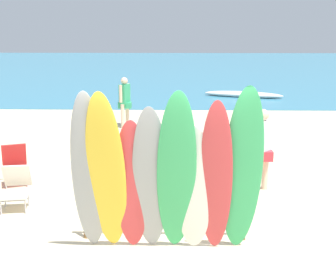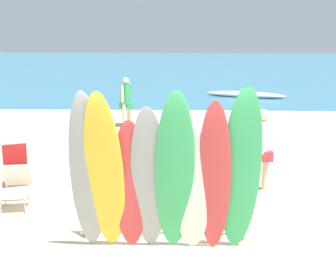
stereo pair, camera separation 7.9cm
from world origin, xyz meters
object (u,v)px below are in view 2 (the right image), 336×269
Objects in this scene: surfboard_red_2 at (130,186)px; surfboard_white_5 at (192,190)px; surfboard_rack at (163,205)px; beachgoer_by_water at (262,145)px; surfboard_grey_0 at (87,174)px; surfboard_grey_3 at (149,181)px; surfboard_red_6 at (214,179)px; beach_chair_red at (16,185)px; surfboard_yellow_1 at (105,174)px; beachgoer_midbeach at (126,99)px; surfboard_green_4 at (175,174)px; beach_chair_blue at (15,163)px; surfboard_green_7 at (241,172)px; distant_boat at (246,95)px.

surfboard_white_5 is at bearing -3.10° from surfboard_red_2.
beachgoer_by_water is at bearing 49.96° from surfboard_rack.
beachgoer_by_water is at bearing 38.30° from surfboard_grey_0.
surfboard_grey_3 is at bearing -10.61° from surfboard_red_2.
beach_chair_red is (-3.53, 1.80, -0.75)m from surfboard_red_6.
surfboard_rack is 0.80m from surfboard_red_2.
beachgoer_midbeach is at bearing 97.89° from surfboard_yellow_1.
surfboard_green_4 is 1.07× the size of surfboard_red_6.
surfboard_grey_3 is 0.90× the size of surfboard_green_4.
surfboard_grey_0 is 1.51m from surfboard_white_5.
surfboard_rack is at bearing 42.60° from surfboard_red_2.
surfboard_red_2 is 2.51× the size of beach_chair_blue.
surfboard_yellow_1 is 1.54m from surfboard_red_6.
beach_chair_blue is at bearing 100.27° from beach_chair_red.
surfboard_grey_0 is 3.08× the size of beach_chair_red.
surfboard_grey_0 is 0.99× the size of surfboard_green_4.
surfboard_green_4 is at bearing -70.86° from surfboard_rack.
surfboard_rack is 3.16× the size of beach_chair_red.
surfboard_white_5 is 2.44× the size of beach_chair_red.
surfboard_red_6 is (0.75, -0.52, 0.62)m from surfboard_rack.
surfboard_grey_0 is 1.26× the size of surfboard_white_5.
beach_chair_blue is (-2.46, 3.17, -0.80)m from surfboard_yellow_1.
beachgoer_by_water is at bearing 70.96° from surfboard_green_7.
surfboard_white_5 is at bearing -37.79° from beach_chair_red.
beachgoer_midbeach is (-1.12, 8.75, -0.08)m from surfboard_red_2.
surfboard_yellow_1 is at bearing -153.82° from beachgoer_midbeach.
beach_chair_blue is (-4.38, 3.09, -0.83)m from surfboard_green_7.
surfboard_rack is at bearing 150.31° from surfboard_red_6.
surfboard_red_6 is at bearing 4.43° from surfboard_yellow_1.
surfboard_yellow_1 is 3.06× the size of beach_chair_blue.
surfboard_red_6 is 5.13m from beach_chair_blue.
surfboard_yellow_1 is 0.98m from surfboard_green_4.
surfboard_green_7 reaches higher than surfboard_red_6.
beachgoer_midbeach is (-1.76, 8.84, -0.29)m from surfboard_green_4.
distant_boat is (3.68, 15.50, -0.90)m from surfboard_red_2.
surfboard_yellow_1 reaches higher than beachgoer_by_water.
beachgoer_by_water reaches higher than distant_boat.
surfboard_red_2 is 1.27× the size of beachgoer_midbeach.
distant_boat is at bearing 83.23° from surfboard_white_5.
beachgoer_by_water is at bearing 2.01° from beach_chair_red.
beachgoer_midbeach is at bearing 98.31° from surfboard_grey_3.
surfboard_yellow_1 reaches higher than surfboard_red_6.
surfboard_yellow_1 is 0.42m from surfboard_red_2.
surfboard_yellow_1 is at bearing -174.70° from surfboard_grey_3.
beachgoer_midbeach is at bearing 103.39° from surfboard_green_7.
surfboard_yellow_1 reaches higher than beach_chair_red.
surfboard_red_6 is (1.54, 0.04, -0.06)m from surfboard_yellow_1.
surfboard_grey_0 is 16.18m from distant_boat.
beach_chair_blue is (-1.69, -5.68, -0.52)m from beachgoer_midbeach.
surfboard_grey_0 is 8.84m from beachgoer_midbeach.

